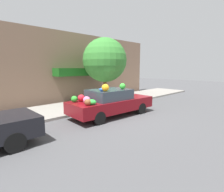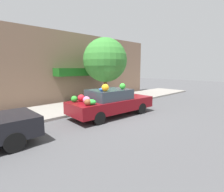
{
  "view_description": "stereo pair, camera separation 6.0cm",
  "coord_description": "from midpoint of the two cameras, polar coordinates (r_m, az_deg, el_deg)",
  "views": [
    {
      "loc": [
        -6.23,
        -6.49,
        2.45
      ],
      "look_at": [
        0.0,
        -0.15,
        1.03
      ],
      "focal_mm": 28.0,
      "sensor_mm": 36.0,
      "label": 1
    },
    {
      "loc": [
        -6.19,
        -6.53,
        2.45
      ],
      "look_at": [
        0.0,
        -0.15,
        1.03
      ],
      "focal_mm": 28.0,
      "sensor_mm": 36.0,
      "label": 2
    }
  ],
  "objects": [
    {
      "name": "fire_hydrant",
      "position": [
        9.99,
        -9.78,
        -2.43
      ],
      "size": [
        0.2,
        0.2,
        0.7
      ],
      "color": "#B2B2B7",
      "rests_on": "sidewalk_curb"
    },
    {
      "name": "building_facade",
      "position": [
        13.03,
        -15.92,
        8.86
      ],
      "size": [
        18.0,
        1.2,
        4.99
      ],
      "color": "#846651",
      "rests_on": "ground"
    },
    {
      "name": "street_tree",
      "position": [
        12.18,
        -2.52,
        11.6
      ],
      "size": [
        3.0,
        3.0,
        4.36
      ],
      "color": "brown",
      "rests_on": "sidewalk_curb"
    },
    {
      "name": "ground_plane",
      "position": [
        9.32,
        -0.85,
        -6.14
      ],
      "size": [
        60.0,
        60.0,
        0.0
      ],
      "primitive_type": "plane",
      "color": "#4C4C4F"
    },
    {
      "name": "sidewalk_curb",
      "position": [
        11.36,
        -10.32,
        -3.18
      ],
      "size": [
        24.0,
        3.2,
        0.13
      ],
      "color": "gray",
      "rests_on": "ground"
    },
    {
      "name": "art_car",
      "position": [
        9.0,
        -0.53,
        -1.94
      ],
      "size": [
        4.66,
        2.0,
        1.72
      ],
      "rotation": [
        0.0,
        0.0,
        -0.06
      ],
      "color": "maroon",
      "rests_on": "ground"
    }
  ]
}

